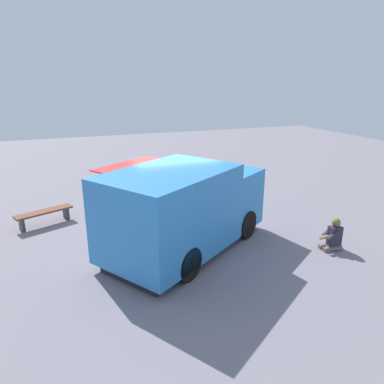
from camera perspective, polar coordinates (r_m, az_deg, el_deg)
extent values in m
plane|color=slate|center=(11.27, -3.13, -5.61)|extent=(40.00, 40.00, 0.00)
cube|color=#2F80CC|center=(8.93, -3.57, -3.16)|extent=(4.10, 3.76, 2.11)
cube|color=#2F80CC|center=(10.89, 4.69, -0.47)|extent=(2.41, 2.61, 1.69)
cube|color=black|center=(11.39, 6.61, 1.84)|extent=(1.01, 1.53, 0.64)
cube|color=black|center=(9.61, -8.81, -1.00)|extent=(1.59, 1.05, 0.74)
cube|color=red|center=(9.57, -10.30, 4.36)|extent=(2.05, 1.63, 0.03)
cube|color=black|center=(9.92, -0.71, -8.25)|extent=(4.88, 4.05, 0.23)
cylinder|color=black|center=(10.49, 8.78, -5.18)|extent=(0.81, 0.64, 0.83)
cylinder|color=black|center=(11.48, -0.24, -2.91)|extent=(0.81, 0.64, 0.83)
cylinder|color=black|center=(8.29, -0.67, -11.49)|extent=(0.81, 0.64, 0.83)
cylinder|color=black|center=(9.51, -10.62, -7.77)|extent=(0.81, 0.64, 0.83)
ellipsoid|color=#6F6059|center=(10.61, 21.79, -8.14)|extent=(0.55, 0.47, 0.12)
cube|color=#6F6059|center=(10.56, 20.59, -8.12)|extent=(0.37, 0.13, 0.11)
cube|color=#6F6059|center=(10.42, 21.25, -8.56)|extent=(0.37, 0.13, 0.11)
cube|color=#2D2A3C|center=(10.47, 21.99, -6.52)|extent=(0.36, 0.24, 0.53)
sphere|color=brown|center=(10.34, 22.22, -4.65)|extent=(0.22, 0.22, 0.22)
sphere|color=olive|center=(10.33, 22.24, -4.51)|extent=(0.22, 0.22, 0.22)
cube|color=#2D2A3C|center=(10.44, 21.07, -6.07)|extent=(0.35, 0.11, 0.28)
cube|color=#2D2A3C|center=(10.29, 21.78, -6.50)|extent=(0.35, 0.11, 0.28)
cylinder|color=tan|center=(10.29, 20.62, -6.83)|extent=(0.32, 0.13, 0.09)
cube|color=orange|center=(10.29, 20.63, -6.73)|extent=(0.26, 0.08, 0.02)
cylinder|color=#9E9191|center=(15.21, -6.28, 1.32)|extent=(0.40, 0.40, 0.39)
torus|color=gray|center=(15.16, -6.30, 1.96)|extent=(0.43, 0.43, 0.04)
ellipsoid|color=#176124|center=(15.11, -6.32, 2.60)|extent=(0.43, 0.43, 0.36)
sphere|color=#E73888|center=(14.97, -5.93, 2.57)|extent=(0.06, 0.06, 0.06)
sphere|color=#E02D90|center=(14.96, -6.17, 2.88)|extent=(0.09, 0.09, 0.09)
sphere|color=#DD3E7E|center=(14.96, -6.70, 2.59)|extent=(0.05, 0.05, 0.05)
sphere|color=#DA3A8D|center=(15.20, -5.92, 3.02)|extent=(0.08, 0.08, 0.08)
sphere|color=#E03577|center=(14.95, -6.21, 2.77)|extent=(0.08, 0.08, 0.08)
cylinder|color=#56485B|center=(15.98, 8.08, 1.81)|extent=(0.36, 0.36, 0.26)
torus|color=#54485E|center=(15.95, 8.10, 2.21)|extent=(0.39, 0.39, 0.04)
ellipsoid|color=#417A4A|center=(15.90, 8.12, 2.84)|extent=(0.44, 0.44, 0.38)
sphere|color=#9550B2|center=(16.06, 7.92, 3.15)|extent=(0.05, 0.05, 0.05)
sphere|color=#984DA1|center=(16.00, 8.45, 3.28)|extent=(0.09, 0.09, 0.09)
sphere|color=purple|center=(16.00, 8.61, 3.12)|extent=(0.05, 0.05, 0.05)
sphere|color=purple|center=(15.77, 8.47, 3.09)|extent=(0.07, 0.07, 0.07)
sphere|color=purple|center=(15.99, 8.35, 3.34)|extent=(0.05, 0.05, 0.05)
cube|color=brown|center=(12.22, -22.75, -2.95)|extent=(1.79, 1.05, 0.06)
cube|color=#383438|center=(12.10, -25.73, -4.73)|extent=(0.20, 0.34, 0.40)
cube|color=#383438|center=(12.54, -19.63, -3.21)|extent=(0.20, 0.34, 0.40)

